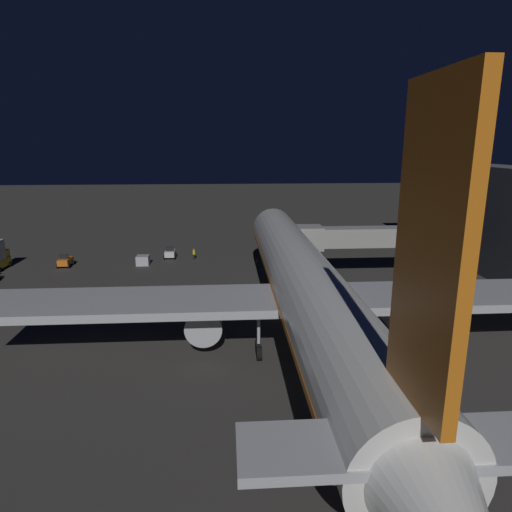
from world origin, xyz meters
TOP-DOWN VIEW (x-y plane):
  - ground_plane at (0.00, 0.00)m, footprint 320.00×320.00m
  - airliner_at_gate at (0.00, 8.92)m, footprint 54.23×60.19m
  - jet_bridge at (-10.77, -10.84)m, footprint 19.80×3.40m
  - apron_floodlight_mast at (-25.50, -19.84)m, footprint 2.90×0.50m
  - baggage_tug_spare at (15.73, -23.55)m, footprint 1.86×2.33m
  - pushback_tug at (30.57, -19.59)m, footprint 1.86×2.74m
  - baggage_container_near_belt at (19.30, -19.76)m, footprint 1.85×1.76m
  - ground_crew_under_port_wing at (11.92, -22.58)m, footprint 0.40×0.40m
  - traffic_cone_nose_port at (-2.20, -20.19)m, footprint 0.36×0.36m
  - traffic_cone_nose_starboard at (2.20, -20.19)m, footprint 0.36×0.36m

SIDE VIEW (x-z plane):
  - ground_plane at x=0.00m, z-range 0.00..0.00m
  - traffic_cone_nose_port at x=-2.20m, z-range 0.00..0.55m
  - traffic_cone_nose_starboard at x=2.20m, z-range 0.00..0.55m
  - baggage_container_near_belt at x=19.30m, z-range 0.00..1.43m
  - baggage_tug_spare at x=15.73m, z-range -0.20..1.75m
  - pushback_tug at x=30.57m, z-range -0.19..1.76m
  - ground_crew_under_port_wing at x=11.92m, z-range 0.08..1.81m
  - airliner_at_gate at x=0.00m, z-range -4.33..15.44m
  - jet_bridge at x=-10.77m, z-range 2.06..9.26m
  - apron_floodlight_mast at x=-25.50m, z-range 1.41..17.42m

